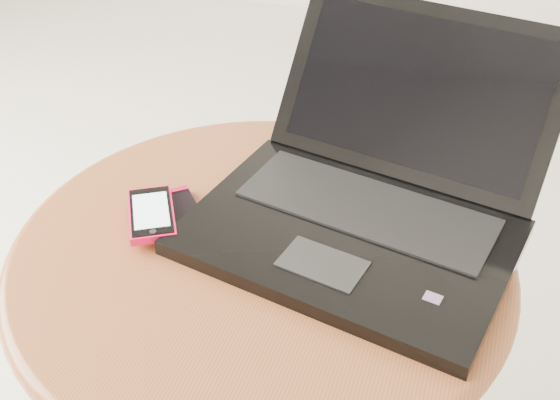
% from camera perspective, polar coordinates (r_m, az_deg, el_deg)
% --- Properties ---
extents(table, '(0.64, 0.64, 0.51)m').
position_cam_1_polar(table, '(0.95, -1.52, -8.66)').
color(table, brown).
rests_on(table, ground).
extents(laptop, '(0.46, 0.48, 0.22)m').
position_cam_1_polar(laptop, '(0.90, 7.33, 0.62)').
color(laptop, black).
rests_on(laptop, table).
extents(phone_black, '(0.12, 0.13, 0.01)m').
position_cam_1_polar(phone_black, '(0.92, -8.36, -1.44)').
color(phone_black, black).
rests_on(phone_black, table).
extents(phone_pink, '(0.10, 0.12, 0.01)m').
position_cam_1_polar(phone_pink, '(0.92, -10.48, -1.13)').
color(phone_pink, '#EB0D48').
rests_on(phone_pink, phone_black).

